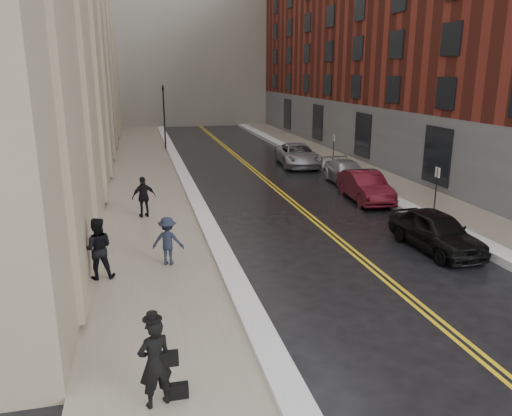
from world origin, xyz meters
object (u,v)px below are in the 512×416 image
car_silver_near (347,173)px  pedestrian_a (98,248)px  pedestrian_main (155,363)px  pedestrian_c (144,197)px  car_silver_far (298,155)px  pedestrian_b (168,241)px  car_black (436,231)px  car_maroon (365,186)px

car_silver_near → pedestrian_a: size_ratio=2.33×
pedestrian_main → pedestrian_c: size_ratio=1.01×
car_silver_far → pedestrian_b: pedestrian_b is taller
pedestrian_main → pedestrian_b: 7.26m
car_silver_near → pedestrian_main: size_ratio=2.48×
car_black → car_maroon: bearing=81.8°
car_silver_far → pedestrian_b: 19.31m
pedestrian_main → car_maroon: bearing=-148.3°
car_maroon → pedestrian_c: size_ratio=2.51×
pedestrian_a → car_black: bearing=-179.4°
car_maroon → pedestrian_c: (-10.81, -0.88, 0.30)m
car_maroon → pedestrian_c: pedestrian_c is taller
car_silver_near → pedestrian_b: (-10.86, -10.58, 0.30)m
car_black → pedestrian_c: 11.98m
car_maroon → pedestrian_main: pedestrian_main is taller
car_black → pedestrian_main: pedestrian_main is taller
car_maroon → car_silver_near: size_ratio=1.00×
pedestrian_main → pedestrian_a: bearing=-98.0°
car_maroon → car_silver_near: (0.68, 3.87, -0.09)m
pedestrian_a → pedestrian_b: size_ratio=1.20×
car_silver_far → pedestrian_main: size_ratio=2.98×
car_black → pedestrian_b: size_ratio=2.64×
car_maroon → car_silver_far: size_ratio=0.83×
car_black → car_silver_near: (1.33, 11.07, -0.07)m
car_maroon → pedestrian_b: size_ratio=2.79×
pedestrian_c → car_black: bearing=132.5°
car_black → pedestrian_a: size_ratio=2.21×
pedestrian_main → pedestrian_a: 6.70m
car_black → pedestrian_a: bearing=177.9°
car_silver_near → pedestrian_b: 15.16m
car_maroon → car_silver_far: (-0.31, 9.88, 0.01)m
pedestrian_main → pedestrian_b: size_ratio=1.12×
car_maroon → pedestrian_a: bearing=-144.7°
pedestrian_c → pedestrian_a: bearing=61.3°
pedestrian_a → pedestrian_b: pedestrian_a is taller
car_black → pedestrian_b: pedestrian_b is taller
pedestrian_a → pedestrian_b: bearing=-162.9°
pedestrian_b → pedestrian_c: pedestrian_c is taller
pedestrian_a → car_maroon: bearing=-149.4°
car_silver_near → car_silver_far: car_silver_far is taller
car_silver_far → pedestrian_b: size_ratio=3.35×
car_silver_far → pedestrian_a: 21.04m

